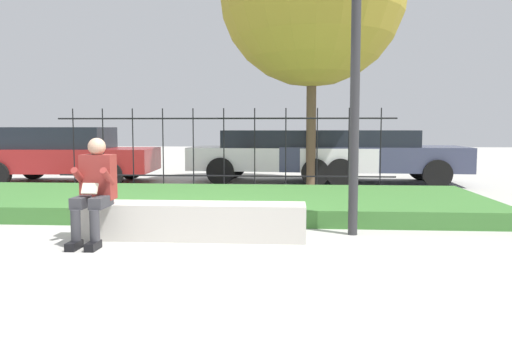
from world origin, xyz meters
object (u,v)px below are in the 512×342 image
(person_seated_reader, at_px, (95,186))
(car_parked_right, at_px, (370,154))
(car_parked_left, at_px, (66,154))
(street_lamp, at_px, (355,58))
(stone_bench, at_px, (190,223))
(car_parked_center, at_px, (281,154))

(person_seated_reader, bearing_deg, car_parked_right, 57.63)
(car_parked_left, bearing_deg, street_lamp, -44.53)
(stone_bench, xyz_separation_m, car_parked_center, (0.97, 6.47, 0.52))
(car_parked_center, bearing_deg, car_parked_left, -170.69)
(street_lamp, bearing_deg, car_parked_right, 79.30)
(stone_bench, relative_size, car_parked_right, 0.63)
(car_parked_center, bearing_deg, car_parked_right, 2.62)
(car_parked_center, height_order, street_lamp, street_lamp)
(person_seated_reader, xyz_separation_m, car_parked_center, (2.05, 6.74, 0.04))
(car_parked_center, relative_size, car_parked_right, 1.03)
(person_seated_reader, distance_m, car_parked_center, 7.05)
(stone_bench, height_order, car_parked_left, car_parked_left)
(person_seated_reader, xyz_separation_m, car_parked_left, (-3.22, 6.23, 0.05))
(car_parked_center, distance_m, car_parked_right, 2.19)
(stone_bench, height_order, street_lamp, street_lamp)
(car_parked_center, relative_size, car_parked_left, 1.08)
(person_seated_reader, relative_size, street_lamp, 0.35)
(car_parked_center, xyz_separation_m, car_parked_left, (-5.27, -0.52, 0.01))
(car_parked_left, bearing_deg, car_parked_right, 0.54)
(car_parked_center, height_order, car_parked_left, car_parked_left)
(car_parked_center, distance_m, street_lamp, 6.37)
(car_parked_left, relative_size, street_lamp, 1.20)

